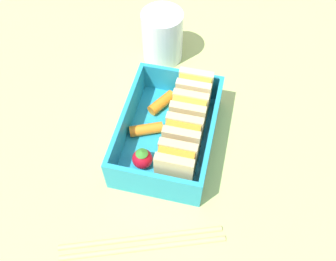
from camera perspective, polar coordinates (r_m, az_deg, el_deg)
The scene contains 12 objects.
ground_plane at distance 53.75cm, azimuth -0.00°, elevation -2.23°, with size 120.00×120.00×2.00cm, color #B6C870.
bento_tray at distance 52.41cm, azimuth -0.00°, elevation -1.30°, with size 17.54×12.25×1.20cm, color #239CC3.
bento_rim at distance 50.08cm, azimuth -0.00°, elevation 0.46°, with size 17.54×12.25×4.42cm.
sandwich_left at distance 52.63cm, azimuth 3.97°, elevation 5.72°, with size 3.20×4.70×6.33cm.
sandwich_center_left at distance 50.19cm, azimuth 3.13°, elevation 2.38°, with size 3.20×4.70×6.33cm.
sandwich_center at distance 47.95cm, azimuth 2.20°, elevation -1.29°, with size 3.20×4.70×6.33cm.
sandwich_center_right at distance 45.94cm, azimuth 1.19°, elevation -5.29°, with size 3.20×4.70×6.33cm.
carrot_stick_far_left at distance 54.46cm, azimuth -0.97°, elevation 4.26°, with size 1.58×1.58×4.29cm, color orange.
carrot_stick_left at distance 51.59cm, azimuth -3.44°, elevation -0.10°, with size 1.52×1.52×4.60cm, color orange.
strawberry_far_left at distance 48.49cm, azimuth -3.93°, elevation -4.25°, with size 2.68×2.68×3.28cm.
chopstick_pair at distance 46.42cm, azimuth -3.84°, elevation -16.65°, with size 8.52×19.18×0.70cm.
drinking_glass at distance 60.92cm, azimuth -0.85°, elevation 14.16°, with size 6.47×6.47×8.43cm, color white.
Camera 1 is at (27.93, 6.51, 44.46)cm, focal length 40.00 mm.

